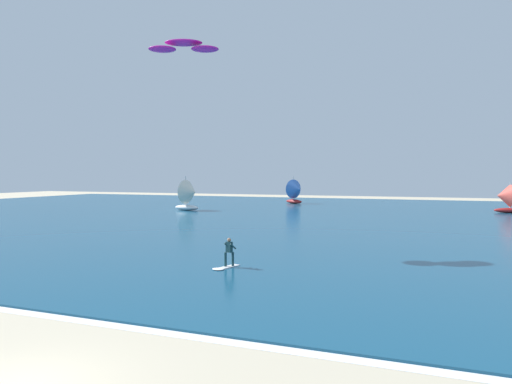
% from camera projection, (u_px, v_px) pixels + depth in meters
% --- Properties ---
extents(ocean, '(160.00, 90.00, 0.10)m').
position_uv_depth(ocean, '(352.00, 217.00, 58.24)').
color(ocean, navy).
rests_on(ocean, ground).
extents(shoreline_foam, '(97.65, 2.05, 0.01)m').
position_uv_depth(shoreline_foam, '(221.00, 332.00, 15.68)').
color(shoreline_foam, white).
rests_on(shoreline_foam, ground).
extents(kitesurfer, '(1.09, 2.03, 1.67)m').
position_uv_depth(kitesurfer, '(227.00, 257.00, 26.14)').
color(kitesurfer, white).
rests_on(kitesurfer, ocean).
extents(kite, '(5.52, 3.41, 0.80)m').
position_uv_depth(kite, '(184.00, 46.00, 34.27)').
color(kite, '#B21999').
extents(sailboat_trailing, '(3.87, 3.32, 4.44)m').
position_uv_depth(sailboat_trailing, '(505.00, 198.00, 63.87)').
color(sailboat_trailing, maroon).
rests_on(sailboat_trailing, ocean).
extents(sailboat_heeled_over, '(4.49, 4.18, 4.98)m').
position_uv_depth(sailboat_heeled_over, '(296.00, 191.00, 84.20)').
color(sailboat_heeled_over, maroon).
rests_on(sailboat_heeled_over, ocean).
extents(sailboat_center_horizon, '(4.49, 3.88, 5.10)m').
position_uv_depth(sailboat_center_horizon, '(190.00, 195.00, 68.21)').
color(sailboat_center_horizon, white).
rests_on(sailboat_center_horizon, ocean).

